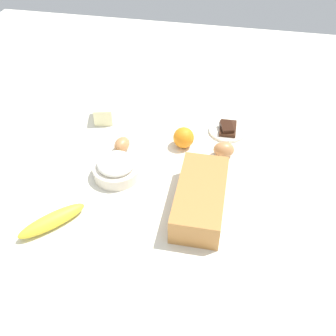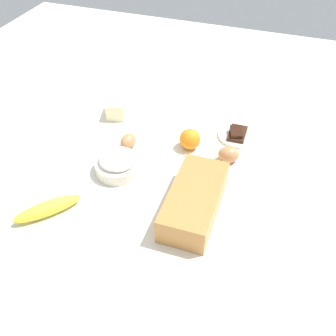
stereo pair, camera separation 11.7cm
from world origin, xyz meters
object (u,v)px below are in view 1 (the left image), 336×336
(flour_bowl, at_px, (116,168))
(chocolate_plate, at_px, (228,130))
(loaf_pan, at_px, (200,197))
(banana, at_px, (52,221))
(orange_fruit, at_px, (184,138))
(butter_block, at_px, (104,112))
(egg_beside_bowl, at_px, (122,145))
(egg_near_butter, at_px, (224,150))

(flour_bowl, height_order, chocolate_plate, flour_bowl)
(chocolate_plate, bearing_deg, flour_bowl, -47.14)
(loaf_pan, height_order, banana, loaf_pan)
(orange_fruit, xyz_separation_m, chocolate_plate, (-0.11, 0.14, -0.02))
(banana, height_order, butter_block, butter_block)
(egg_beside_bowl, bearing_deg, orange_fruit, 107.92)
(flour_bowl, bearing_deg, loaf_pan, 72.88)
(loaf_pan, distance_m, flour_bowl, 0.28)
(orange_fruit, distance_m, butter_block, 0.32)
(loaf_pan, relative_size, orange_fruit, 4.06)
(banana, bearing_deg, butter_block, -177.41)
(loaf_pan, relative_size, egg_beside_bowl, 4.37)
(loaf_pan, height_order, butter_block, loaf_pan)
(banana, bearing_deg, chocolate_plate, 140.67)
(orange_fruit, bearing_deg, egg_near_butter, 79.42)
(flour_bowl, bearing_deg, chocolate_plate, 132.86)
(flour_bowl, xyz_separation_m, banana, (0.23, -0.11, -0.01))
(banana, distance_m, egg_beside_bowl, 0.36)
(butter_block, bearing_deg, banana, 2.59)
(orange_fruit, relative_size, butter_block, 0.77)
(flour_bowl, distance_m, butter_block, 0.31)
(egg_near_butter, xyz_separation_m, egg_beside_bowl, (0.04, -0.33, -0.00))
(egg_beside_bowl, bearing_deg, egg_near_butter, 96.45)
(orange_fruit, bearing_deg, chocolate_plate, 127.69)
(flour_bowl, distance_m, egg_near_butter, 0.35)
(butter_block, bearing_deg, loaf_pan, 47.83)
(orange_fruit, height_order, egg_near_butter, orange_fruit)
(butter_block, bearing_deg, flour_bowl, 25.38)
(banana, xyz_separation_m, egg_beside_bowl, (-0.35, 0.09, 0.00))
(butter_block, relative_size, chocolate_plate, 0.69)
(banana, height_order, orange_fruit, orange_fruit)
(loaf_pan, height_order, egg_near_butter, loaf_pan)
(loaf_pan, bearing_deg, flour_bowl, -107.68)
(banana, xyz_separation_m, orange_fruit, (-0.41, 0.28, 0.01))
(egg_beside_bowl, bearing_deg, banana, -14.74)
(flour_bowl, xyz_separation_m, butter_block, (-0.28, -0.13, -0.00))
(loaf_pan, relative_size, flour_bowl, 1.96)
(flour_bowl, height_order, banana, flour_bowl)
(loaf_pan, xyz_separation_m, egg_near_butter, (-0.24, 0.04, -0.02))
(flour_bowl, height_order, orange_fruit, orange_fruit)
(butter_block, relative_size, egg_near_butter, 1.34)
(butter_block, bearing_deg, egg_beside_bowl, 35.56)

